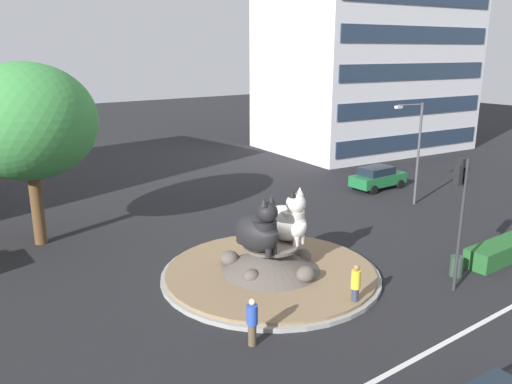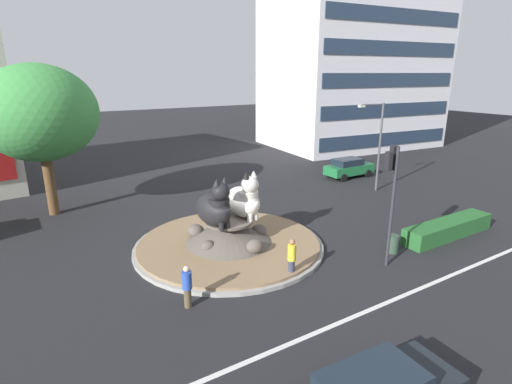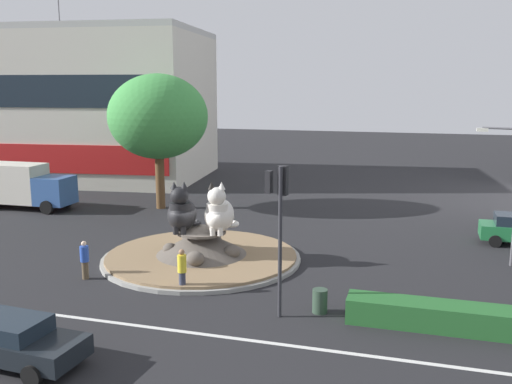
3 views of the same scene
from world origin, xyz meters
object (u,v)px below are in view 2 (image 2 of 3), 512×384
at_px(cat_statue_black, 215,208).
at_px(broadleaf_tree_behind_island, 39,114).
at_px(streetlight_arm, 377,140).
at_px(pedestrian_blue_shirt, 187,286).
at_px(cat_statue_white, 244,200).
at_px(office_tower, 353,37).
at_px(hatchback_near_shophouse, 349,167).
at_px(litter_bin, 393,244).
at_px(traffic_light_mast, 392,181).
at_px(pedestrian_yellow_shirt, 292,258).

relative_size(cat_statue_black, broadleaf_tree_behind_island, 0.28).
height_order(streetlight_arm, pedestrian_blue_shirt, streetlight_arm).
relative_size(cat_statue_white, streetlight_arm, 0.41).
distance_m(cat_statue_white, streetlight_arm, 13.60).
distance_m(cat_statue_black, cat_statue_white, 1.81).
height_order(office_tower, hatchback_near_shophouse, office_tower).
relative_size(cat_statue_black, office_tower, 0.10).
relative_size(cat_statue_white, office_tower, 0.11).
xyz_separation_m(hatchback_near_shophouse, litter_bin, (-8.63, -11.98, -0.39)).
bearing_deg(hatchback_near_shophouse, traffic_light_mast, -127.91).
bearing_deg(streetlight_arm, office_tower, -111.78).
xyz_separation_m(pedestrian_yellow_shirt, pedestrian_blue_shirt, (-4.69, 0.23, -0.06)).
xyz_separation_m(pedestrian_yellow_shirt, hatchback_near_shophouse, (14.41, 11.41, -0.11)).
height_order(cat_statue_white, pedestrian_blue_shirt, cat_statue_white).
relative_size(cat_statue_black, traffic_light_mast, 0.47).
height_order(pedestrian_blue_shirt, litter_bin, pedestrian_blue_shirt).
xyz_separation_m(office_tower, hatchback_near_shophouse, (-11.45, -12.11, -11.63)).
relative_size(broadleaf_tree_behind_island, litter_bin, 10.12).
height_order(broadleaf_tree_behind_island, litter_bin, broadleaf_tree_behind_island).
height_order(broadleaf_tree_behind_island, hatchback_near_shophouse, broadleaf_tree_behind_island).
bearing_deg(broadleaf_tree_behind_island, litter_bin, -47.47).
distance_m(cat_statue_black, hatchback_near_shophouse, 17.83).
bearing_deg(pedestrian_blue_shirt, traffic_light_mast, -162.94).
distance_m(cat_statue_black, streetlight_arm, 15.39).
distance_m(cat_statue_white, broadleaf_tree_behind_island, 13.49).
height_order(cat_statue_white, streetlight_arm, streetlight_arm).
relative_size(cat_statue_black, streetlight_arm, 0.40).
relative_size(office_tower, pedestrian_yellow_shirt, 13.87).
bearing_deg(cat_statue_black, office_tower, 111.68).
distance_m(cat_statue_white, traffic_light_mast, 7.15).
distance_m(traffic_light_mast, broadleaf_tree_behind_island, 19.99).
distance_m(office_tower, pedestrian_yellow_shirt, 36.80).
height_order(cat_statue_black, hatchback_near_shophouse, cat_statue_black).
bearing_deg(hatchback_near_shophouse, streetlight_arm, -106.81).
xyz_separation_m(office_tower, litter_bin, (-20.08, -24.09, -12.02)).
bearing_deg(pedestrian_yellow_shirt, cat_statue_black, -100.23).
relative_size(streetlight_arm, pedestrian_blue_shirt, 3.81).
xyz_separation_m(office_tower, pedestrian_yellow_shirt, (-25.86, -23.52, -11.52)).
distance_m(pedestrian_yellow_shirt, hatchback_near_shophouse, 18.38).
bearing_deg(broadleaf_tree_behind_island, traffic_light_mast, -51.82).
bearing_deg(cat_statue_black, streetlight_arm, 89.82).
distance_m(streetlight_arm, hatchback_near_shophouse, 5.04).
distance_m(cat_statue_white, litter_bin, 7.68).
height_order(cat_statue_black, cat_statue_white, cat_statue_white).
distance_m(traffic_light_mast, streetlight_arm, 12.45).
relative_size(streetlight_arm, pedestrian_yellow_shirt, 3.61).
bearing_deg(traffic_light_mast, cat_statue_white, 47.70).
bearing_deg(streetlight_arm, cat_statue_black, 30.13).
bearing_deg(cat_statue_white, pedestrian_blue_shirt, -59.24).
relative_size(broadleaf_tree_behind_island, pedestrian_blue_shirt, 5.34).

